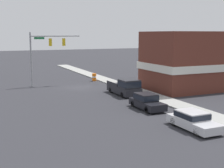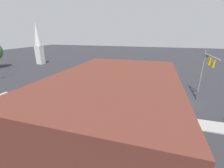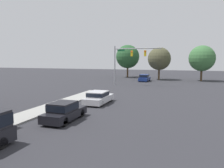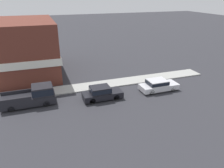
% 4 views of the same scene
% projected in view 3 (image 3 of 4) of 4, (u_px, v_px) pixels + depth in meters
% --- Properties ---
extents(far_signal_assembly, '(8.62, 0.49, 7.22)m').
position_uv_depth(far_signal_assembly, '(129.00, 57.00, 39.72)').
color(far_signal_assembly, gray).
rests_on(far_signal_assembly, ground).
extents(car_lead, '(1.78, 4.32, 1.49)m').
position_uv_depth(car_lead, '(64.00, 111.00, 17.03)').
color(car_lead, black).
rests_on(car_lead, ground).
extents(car_second_ahead, '(1.92, 4.60, 1.36)m').
position_uv_depth(car_second_ahead, '(99.00, 97.00, 23.63)').
color(car_second_ahead, black).
rests_on(car_second_ahead, ground).
extents(car_distant, '(1.92, 4.85, 1.53)m').
position_uv_depth(car_distant, '(144.00, 78.00, 47.85)').
color(car_distant, black).
rests_on(car_distant, ground).
extents(backdrop_tree_left_far, '(6.17, 6.17, 8.59)m').
position_uv_depth(backdrop_tree_left_far, '(128.00, 57.00, 57.73)').
color(backdrop_tree_left_far, '#4C3823').
rests_on(backdrop_tree_left_far, ground).
extents(backdrop_tree_left_mid, '(5.33, 5.33, 7.61)m').
position_uv_depth(backdrop_tree_left_mid, '(159.00, 59.00, 50.94)').
color(backdrop_tree_left_mid, '#4C3823').
rests_on(backdrop_tree_left_mid, ground).
extents(backdrop_tree_center, '(5.65, 5.65, 7.84)m').
position_uv_depth(backdrop_tree_center, '(202.00, 58.00, 47.91)').
color(backdrop_tree_center, '#4C3823').
rests_on(backdrop_tree_center, ground).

